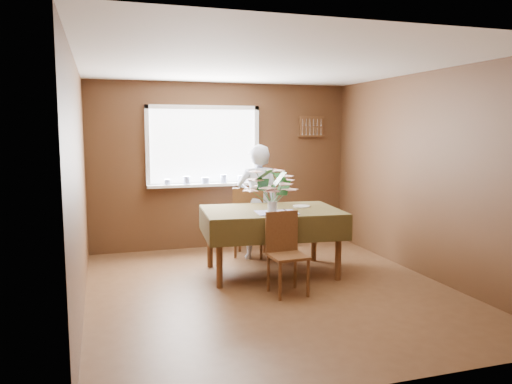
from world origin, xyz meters
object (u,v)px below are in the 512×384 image
object	(u,v)px
seated_woman	(258,202)
flower_bouquet	(272,186)
dining_table	(271,217)
chair_far	(249,219)
chair_near	(285,249)

from	to	relation	value
seated_woman	flower_bouquet	xyz separation A→B (m)	(-0.15, -1.03, 0.34)
dining_table	chair_far	xyz separation A→B (m)	(-0.03, 0.86, -0.18)
dining_table	chair_far	distance (m)	0.88
chair_near	chair_far	bearing A→B (deg)	84.56
seated_woman	chair_near	bearing A→B (deg)	91.70
chair_near	seated_woman	distance (m)	1.55
chair_far	seated_woman	xyz separation A→B (m)	(0.10, -0.09, 0.26)
chair_near	seated_woman	size ratio (longest dim) A/B	0.56
seated_woman	flower_bouquet	bearing A→B (deg)	89.66
dining_table	flower_bouquet	distance (m)	0.50
flower_bouquet	dining_table	bearing A→B (deg)	73.31
chair_far	seated_woman	bearing A→B (deg)	164.14
dining_table	flower_bouquet	xyz separation A→B (m)	(-0.08, -0.26, 0.42)
chair_near	flower_bouquet	size ratio (longest dim) A/B	1.58
chair_near	seated_woman	xyz separation A→B (m)	(0.16, 1.51, 0.31)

